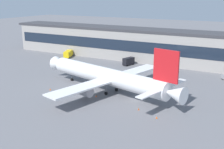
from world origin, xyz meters
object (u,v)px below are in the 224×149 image
at_px(stair_truck, 129,61).
at_px(traffic_cone_1, 96,96).
at_px(traffic_cone_3, 157,117).
at_px(fuel_truck, 68,54).
at_px(traffic_cone_2, 139,109).
at_px(traffic_cone_0, 50,89).
at_px(airliner, 108,77).

height_order(stair_truck, traffic_cone_1, stair_truck).
bearing_deg(traffic_cone_3, fuel_truck, 143.82).
relative_size(stair_truck, traffic_cone_3, 10.64).
bearing_deg(traffic_cone_2, traffic_cone_0, 178.02).
height_order(airliner, stair_truck, airliner).
height_order(traffic_cone_0, traffic_cone_2, traffic_cone_0).
xyz_separation_m(traffic_cone_2, traffic_cone_3, (6.55, -2.90, 0.01)).
height_order(fuel_truck, traffic_cone_0, fuel_truck).
bearing_deg(stair_truck, traffic_cone_3, -56.59).
bearing_deg(traffic_cone_1, traffic_cone_0, -173.38).
xyz_separation_m(fuel_truck, traffic_cone_2, (61.96, -47.20, -1.60)).
height_order(airliner, fuel_truck, airliner).
xyz_separation_m(traffic_cone_0, traffic_cone_2, (33.82, -1.17, -0.01)).
relative_size(traffic_cone_0, traffic_cone_2, 1.03).
bearing_deg(fuel_truck, traffic_cone_3, -36.18).
relative_size(airliner, fuel_truck, 6.43).
xyz_separation_m(stair_truck, traffic_cone_2, (26.42, -47.07, -1.69)).
bearing_deg(airliner, traffic_cone_3, -28.88).
height_order(traffic_cone_1, traffic_cone_2, traffic_cone_1).
relative_size(airliner, traffic_cone_1, 85.31).
xyz_separation_m(fuel_truck, traffic_cone_0, (28.14, -46.03, -1.59)).
height_order(airliner, traffic_cone_0, airliner).
bearing_deg(traffic_cone_0, fuel_truck, 121.44).
bearing_deg(traffic_cone_3, stair_truck, 123.41).
xyz_separation_m(airliner, traffic_cone_1, (-0.95, -6.03, -5.08)).
relative_size(airliner, traffic_cone_3, 94.31).
xyz_separation_m(airliner, traffic_cone_3, (21.99, -12.13, -5.11)).
relative_size(stair_truck, traffic_cone_1, 9.63).
bearing_deg(traffic_cone_2, traffic_cone_1, 168.96).
bearing_deg(fuel_truck, traffic_cone_0, -58.56).
distance_m(traffic_cone_1, traffic_cone_3, 23.73).
xyz_separation_m(airliner, fuel_truck, (-46.53, 37.98, -3.53)).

